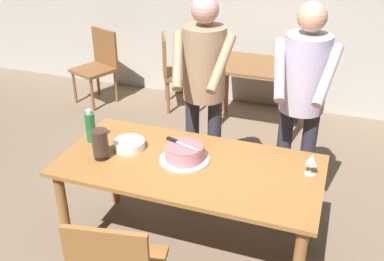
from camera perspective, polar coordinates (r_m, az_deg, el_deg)
The scene contains 13 objects.
ground_plane at distance 3.39m, azimuth -0.32°, elevation -15.13°, with size 14.00×14.00×0.00m, color #7A6651.
main_dining_table at distance 2.99m, azimuth -0.36°, elevation -6.05°, with size 1.74×0.85×0.75m.
cake_on_platter at distance 2.94m, azimuth -0.98°, elevation -2.98°, with size 0.34×0.34×0.11m.
cake_knife at distance 2.95m, azimuth -2.05°, elevation -1.45°, with size 0.26×0.11×0.02m.
plate_stack at distance 3.12m, azimuth -8.12°, elevation -1.81°, with size 0.22×0.22×0.06m.
wine_glass_near at distance 2.87m, azimuth 15.21°, elevation -3.73°, with size 0.08×0.08×0.14m.
water_bottle at distance 3.23m, azimuth -12.97°, elevation 0.46°, with size 0.07×0.07×0.25m.
hurricane_lamp at distance 3.00m, azimuth -11.75°, elevation -1.73°, with size 0.11×0.11×0.21m.
person_cutting_cake at distance 3.35m, azimuth 1.53°, elevation 6.21°, with size 0.46×0.57×1.72m.
person_standing_beside at distance 3.25m, azimuth 14.08°, elevation 4.62°, with size 0.47×0.55×1.72m.
background_table at distance 4.86m, azimuth 8.47°, elevation 6.64°, with size 1.00×0.70×0.74m.
background_chair_0 at distance 5.65m, azimuth -12.06°, elevation 8.43°, with size 0.57×0.57×0.90m.
background_chair_1 at distance 5.34m, azimuth -2.16°, elevation 7.91°, with size 0.59×0.59×0.90m.
Camera 1 is at (0.85, -2.33, 2.31)m, focal length 41.28 mm.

